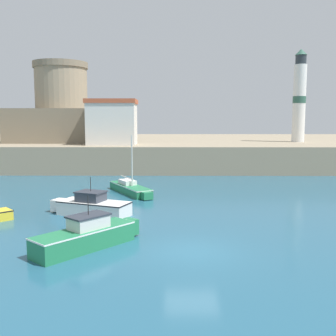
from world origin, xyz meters
The scene contains 8 objects.
ground_plane centered at (0.00, 0.00, 0.00)m, with size 200.00×200.00×0.00m, color #235670.
quay_seawall centered at (0.00, 44.74, 1.55)m, with size 120.00×40.00×3.10m, color gray.
motorboat_white_0 centered at (-6.03, 6.94, 0.58)m, with size 5.46×3.28×2.42m.
sailboat_green_1 centered at (-4.34, 14.48, 0.41)m, with size 4.11×6.25×4.78m.
motorboat_green_4 centered at (-4.90, 0.42, 0.61)m, with size 4.60×5.05×2.49m.
fortress centered at (-16.00, 36.74, 6.71)m, with size 12.09×12.09×10.65m.
lighthouse centered at (16.00, 35.42, 8.98)m, with size 1.70×1.70×12.15m.
harbor_shed_mid_row centered at (-8.00, 29.29, 5.79)m, with size 5.88×4.27×5.33m.
Camera 1 is at (-0.94, -17.48, 6.00)m, focal length 42.00 mm.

